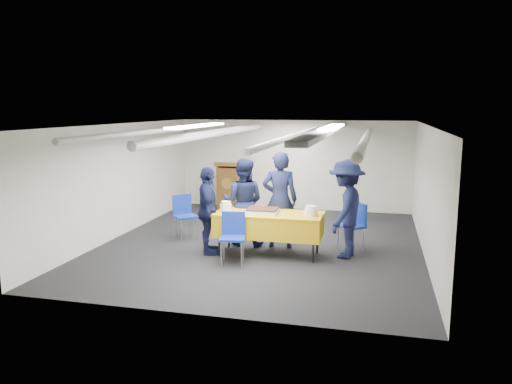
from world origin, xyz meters
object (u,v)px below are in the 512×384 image
(serving_table, at_px, (269,224))
(sheet_cake, at_px, (263,211))
(sailor_c, at_px, (208,211))
(chair_right, at_px, (355,221))
(sailor_a, at_px, (280,200))
(sailor_d, at_px, (346,209))
(chair_left, at_px, (184,212))
(sailor_b, at_px, (243,202))
(podium, at_px, (229,186))
(chair_near, at_px, (233,232))

(serving_table, height_order, sheet_cake, sheet_cake)
(serving_table, xyz_separation_m, sailor_c, (-1.08, -0.20, 0.24))
(chair_right, xyz_separation_m, sailor_c, (-2.56, -0.93, 0.26))
(sailor_a, height_order, sailor_d, sailor_a)
(chair_left, relative_size, sailor_d, 0.50)
(sailor_c, bearing_deg, sailor_b, -53.93)
(chair_left, xyz_separation_m, sailor_c, (0.86, -0.98, 0.26))
(podium, bearing_deg, chair_right, -41.81)
(podium, relative_size, sailor_b, 0.75)
(chair_right, relative_size, sailor_a, 0.48)
(serving_table, bearing_deg, chair_near, -129.69)
(chair_right, height_order, sailor_d, sailor_d)
(serving_table, distance_m, chair_right, 1.65)
(sheet_cake, height_order, sailor_d, sailor_d)
(sheet_cake, distance_m, chair_right, 1.80)
(podium, xyz_separation_m, sailor_c, (0.80, -3.94, 0.18))
(chair_right, xyz_separation_m, sailor_b, (-2.11, -0.20, 0.31))
(serving_table, bearing_deg, sheet_cake, -145.80)
(chair_right, height_order, sailor_c, sailor_c)
(sailor_a, bearing_deg, chair_left, -14.19)
(serving_table, bearing_deg, sailor_a, 80.71)
(chair_left, relative_size, sailor_c, 0.55)
(sailor_a, xyz_separation_m, sailor_d, (1.25, -0.35, -0.05))
(sailor_c, bearing_deg, sailor_d, -102.74)
(chair_near, distance_m, chair_left, 1.99)
(chair_right, bearing_deg, sailor_a, -172.37)
(serving_table, xyz_separation_m, chair_near, (-0.50, -0.60, -0.03))
(podium, relative_size, sailor_d, 0.72)
(serving_table, xyz_separation_m, podium, (-1.88, 3.74, 0.05))
(chair_left, height_order, sailor_a, sailor_a)
(chair_right, height_order, chair_left, same)
(podium, relative_size, chair_right, 1.44)
(sailor_a, relative_size, sailor_d, 1.05)
(sailor_d, bearing_deg, sheet_cake, -67.96)
(sheet_cake, relative_size, sailor_b, 0.33)
(sailor_a, xyz_separation_m, sailor_b, (-0.71, -0.01, -0.08))
(chair_left, distance_m, sailor_c, 1.33)
(sailor_b, bearing_deg, sailor_d, 168.74)
(serving_table, relative_size, chair_right, 2.21)
(serving_table, bearing_deg, sailor_c, -169.28)
(chair_left, bearing_deg, sailor_a, -6.53)
(chair_near, bearing_deg, sailor_c, 146.03)
(chair_left, height_order, sailor_d, sailor_d)
(sailor_a, bearing_deg, chair_near, 55.20)
(sailor_c, bearing_deg, podium, -10.58)
(podium, height_order, sailor_d, sailor_d)
(chair_right, bearing_deg, podium, 138.19)
(sailor_b, bearing_deg, sailor_a, 179.59)
(podium, height_order, sailor_c, sailor_c)
(podium, bearing_deg, serving_table, -63.31)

